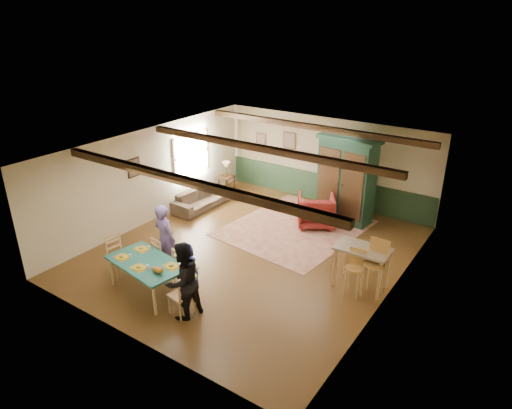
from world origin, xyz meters
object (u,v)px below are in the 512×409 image
Objects in this scene: counter_table at (361,268)px; table_lamp at (226,169)px; person_woman at (183,281)px; dining_chair_end_right at (181,294)px; armchair at (316,210)px; dining_chair_far_left at (164,255)px; end_table at (227,183)px; bar_stool_right at (374,270)px; dining_chair_far_right at (185,267)px; armoire at (346,179)px; person_man at (165,239)px; dining_table at (148,277)px; person_child at (188,264)px; bar_stool_left at (354,274)px; dining_chair_end_left at (119,255)px; sofa at (201,199)px; cat at (157,269)px.

table_lamp is at bearing 153.78° from counter_table.
counter_table is at bearing 148.55° from person_woman.
dining_chair_end_right is 0.92× the size of armchair.
dining_chair_far_left is at bearing -113.57° from person_woman.
bar_stool_right is (6.31, -3.11, 0.37)m from end_table.
counter_table is at bearing 147.32° from dining_chair_end_right.
dining_chair_far_right is 1.00× the size of dining_chair_end_right.
armoire reaches higher than person_woman.
end_table is at bearing -169.93° from armoire.
person_man is at bearing -157.76° from bar_stool_right.
person_child is at bearing 54.70° from dining_table.
counter_table is (2.49, 2.94, -0.33)m from person_woman.
dining_table is 1.89× the size of dining_chair_far_left.
person_child is 0.78× the size of bar_stool_right.
table_lamp reaches higher than person_child.
dining_chair_far_right is at bearing 46.02° from armchair.
armoire is 3.64m from counter_table.
person_woman is at bearing 90.00° from dining_chair_end_right.
armoire is at bearing 113.83° from bar_stool_left.
dining_chair_far_left is 1.03m from dining_chair_end_left.
dining_chair_far_right is 3.84m from counter_table.
table_lamp is (-1.13, 5.52, 0.32)m from dining_chair_end_left.
armoire is 2.43× the size of armchair.
dining_chair_end_left is 1.73× the size of end_table.
dining_chair_end_right is 0.48× the size of sofa.
dining_chair_far_right is 0.55× the size of person_man.
dining_chair_end_right is 3.62m from bar_stool_left.
sofa is at bearing -53.55° from dining_chair_far_left.
cat is at bearing -64.71° from end_table.
person_woman is at bearing 139.73° from dining_chair_far_right.
table_lamp reaches higher than dining_chair_far_right.
cat is at bearing 136.55° from person_man.
cat is at bearing -93.37° from dining_chair_end_left.
armchair is at bearing 88.63° from cat.
bar_stool_left is (3.71, 2.36, 0.16)m from dining_table.
table_lamp is at bearing 124.03° from cat.
person_man is at bearing 136.55° from cat.
dining_chair_end_left is at bearing -90.00° from person_woman.
armchair is at bearing -103.42° from dining_chair_far_left.
dining_chair_far_left is at bearing 0.00° from dining_chair_far_right.
dining_chair_far_right is 1.69m from dining_chair_end_left.
armoire is 4.21m from table_lamp.
end_table is at bearing -141.34° from dining_chair_end_right.
end_table is at bearing -42.20° from armchair.
dining_table is 0.82m from dining_chair_far_right.
dining_chair_far_right is at bearing 100.37° from cat.
counter_table is (3.21, 2.11, 0.02)m from dining_chair_far_right.
person_man is 0.69× the size of armoire.
person_man is at bearing -5.71° from dining_chair_far_right.
sofa is at bearing 166.39° from counter_table.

